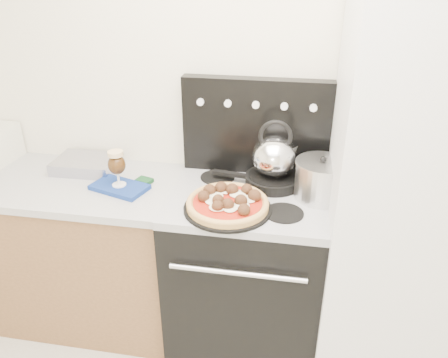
% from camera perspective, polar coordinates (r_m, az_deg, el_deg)
% --- Properties ---
extents(room_shell, '(3.52, 3.01, 2.52)m').
position_cam_1_polar(room_shell, '(1.23, -5.24, -7.89)').
color(room_shell, beige).
rests_on(room_shell, ground).
extents(base_cabinet, '(1.45, 0.60, 0.86)m').
position_cam_1_polar(base_cabinet, '(2.75, -20.85, -8.66)').
color(base_cabinet, brown).
rests_on(base_cabinet, ground).
extents(countertop, '(1.48, 0.63, 0.04)m').
position_cam_1_polar(countertop, '(2.53, -22.50, -0.29)').
color(countertop, '#B4B4B5').
rests_on(countertop, base_cabinet).
extents(stove_body, '(0.76, 0.65, 0.88)m').
position_cam_1_polar(stove_body, '(2.40, 2.88, -12.07)').
color(stove_body, black).
rests_on(stove_body, ground).
extents(cooktop, '(0.76, 0.65, 0.04)m').
position_cam_1_polar(cooktop, '(2.14, 3.16, -2.47)').
color(cooktop, '#ADADB2').
rests_on(cooktop, stove_body).
extents(backguard, '(0.76, 0.08, 0.50)m').
position_cam_1_polar(backguard, '(2.27, 4.19, 6.86)').
color(backguard, black).
rests_on(backguard, cooktop).
extents(fridge, '(0.64, 0.68, 1.90)m').
position_cam_1_polar(fridge, '(2.14, 22.06, -3.03)').
color(fridge, silver).
rests_on(fridge, ground).
extents(foil_sheet, '(0.33, 0.25, 0.07)m').
position_cam_1_polar(foil_sheet, '(2.52, -17.54, 1.87)').
color(foil_sheet, silver).
rests_on(foil_sheet, countertop).
extents(oven_mitt, '(0.31, 0.24, 0.02)m').
position_cam_1_polar(oven_mitt, '(2.27, -13.48, -1.05)').
color(oven_mitt, navy).
rests_on(oven_mitt, countertop).
extents(beer_glass, '(0.09, 0.09, 0.19)m').
position_cam_1_polar(beer_glass, '(2.22, -13.77, 1.37)').
color(beer_glass, '#38200B').
rests_on(beer_glass, oven_mitt).
extents(pizza_pan, '(0.50, 0.50, 0.01)m').
position_cam_1_polar(pizza_pan, '(2.00, 0.47, -3.83)').
color(pizza_pan, black).
rests_on(pizza_pan, cooktop).
extents(pizza, '(0.38, 0.38, 0.05)m').
position_cam_1_polar(pizza, '(1.98, 0.47, -3.01)').
color(pizza, gold).
rests_on(pizza, pizza_pan).
extents(skillet, '(0.32, 0.32, 0.05)m').
position_cam_1_polar(skillet, '(2.22, 6.41, -0.12)').
color(skillet, black).
rests_on(skillet, cooktop).
extents(tea_kettle, '(0.26, 0.26, 0.24)m').
position_cam_1_polar(tea_kettle, '(2.16, 6.61, 3.36)').
color(tea_kettle, silver).
rests_on(tea_kettle, skillet).
extents(stock_pot, '(0.27, 0.27, 0.18)m').
position_cam_1_polar(stock_pot, '(2.11, 12.55, -0.21)').
color(stock_pot, silver).
rests_on(stock_pot, cooktop).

